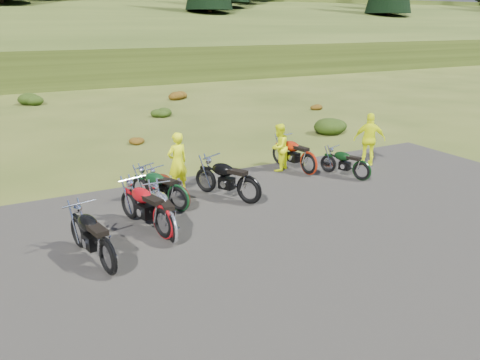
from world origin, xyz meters
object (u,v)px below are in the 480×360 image
motorcycle_0 (110,275)px  person_middle (177,163)px  motorcycle_7 (361,181)px  motorcycle_3 (173,244)px

motorcycle_0 → person_middle: (3.00, 3.99, 0.91)m
motorcycle_0 → motorcycle_7: bearing=-87.5°
motorcycle_7 → person_middle: person_middle is taller
motorcycle_3 → motorcycle_7: (6.97, 1.45, 0.00)m
motorcycle_3 → motorcycle_7: 7.11m
motorcycle_7 → motorcycle_0: bearing=83.7°
motorcycle_0 → motorcycle_3: bearing=-77.1°
motorcycle_7 → person_middle: (-5.60, 1.79, 0.91)m
motorcycle_0 → motorcycle_3: 1.80m
motorcycle_0 → person_middle: size_ratio=1.25×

